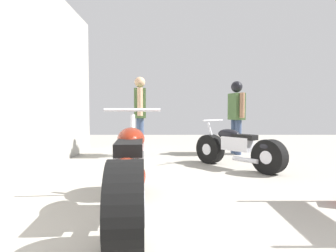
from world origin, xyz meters
TOP-DOWN VIEW (x-y plane):
  - ground_plane at (0.00, 3.31)m, footprint 15.88×15.88m
  - garage_partition_left at (-2.65, 3.31)m, footprint 0.08×7.28m
  - motorcycle_maroon_cruiser at (-0.91, 2.02)m, footprint 0.65×2.20m
  - motorcycle_black_naked at (0.66, 4.35)m, footprint 1.30×1.49m
  - mechanic_in_blue at (-1.17, 5.73)m, footprint 0.29×0.70m
  - mechanic_with_helmet at (1.00, 6.01)m, footprint 0.33×0.66m

SIDE VIEW (x-z plane):
  - ground_plane at x=0.00m, z-range 0.00..0.00m
  - motorcycle_black_naked at x=0.66m, z-range -0.07..0.76m
  - motorcycle_maroon_cruiser at x=-0.91m, z-range -0.09..0.93m
  - mechanic_in_blue at x=-1.17m, z-range 0.11..1.84m
  - mechanic_with_helmet at x=1.00m, z-range 0.16..1.83m
  - garage_partition_left at x=-2.65m, z-range 0.00..3.19m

